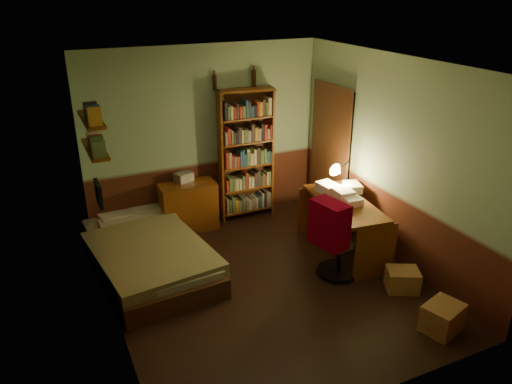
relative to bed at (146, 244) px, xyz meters
name	(u,v)px	position (x,y,z in m)	size (l,w,h in m)	color
floor	(265,283)	(1.19, -0.96, -0.34)	(3.50, 4.00, 0.02)	black
ceiling	(266,63)	(1.19, -0.96, 2.28)	(3.50, 4.00, 0.02)	silver
wall_back	(205,136)	(1.19, 1.05, 0.97)	(3.50, 0.02, 2.60)	#8BAA87
wall_left	(103,212)	(-0.57, -0.96, 0.97)	(0.02, 4.00, 2.60)	#8BAA87
wall_right	(392,161)	(2.95, -0.96, 0.97)	(0.02, 4.00, 2.60)	#8BAA87
wall_front	(379,271)	(1.19, -2.97, 0.97)	(3.50, 0.02, 2.60)	#8BAA87
doorway	(331,154)	(2.91, 0.34, 0.67)	(0.06, 0.90, 2.00)	black
door_trim	(329,155)	(2.88, 0.34, 0.67)	(0.02, 0.98, 2.08)	#3E2111
bed	(146,244)	(0.00, 0.00, 0.00)	(1.20, 2.25, 0.67)	olive
dresser	(188,207)	(0.81, 0.80, 0.02)	(0.80, 0.40, 0.71)	#66320F
mini_stereo	(184,177)	(0.80, 0.93, 0.44)	(0.24, 0.19, 0.13)	#B2B2B7
bookshelf	(246,155)	(1.77, 0.89, 0.65)	(0.84, 0.26, 1.97)	#66320F
bottle_left	(215,82)	(1.35, 1.00, 1.74)	(0.06, 0.06, 0.21)	black
bottle_right	(254,78)	(1.95, 1.00, 1.75)	(0.06, 0.06, 0.24)	black
desk	(343,227)	(2.45, -0.74, 0.04)	(0.58, 1.40, 0.75)	#66320F
paper_stack	(352,187)	(2.74, -0.48, 0.47)	(0.20, 0.27, 0.11)	silver
desk_lamp	(347,169)	(2.74, -0.33, 0.68)	(0.16, 0.16, 0.53)	black
office_chair	(340,235)	(2.11, -1.16, 0.21)	(0.54, 0.48, 1.09)	#365F42
red_jacket	(331,175)	(1.91, -1.17, 1.03)	(0.26, 0.47, 0.55)	maroon
wall_shelf_lower	(95,149)	(-0.45, 0.14, 1.27)	(0.20, 0.90, 0.03)	#66320F
wall_shelf_upper	(91,119)	(-0.45, 0.14, 1.62)	(0.20, 0.90, 0.03)	#66320F
framed_picture	(99,194)	(-0.53, -0.36, 0.92)	(0.04, 0.32, 0.26)	black
cardboard_box_a	(442,318)	(2.48, -2.54, -0.18)	(0.40, 0.32, 0.30)	#A87A44
cardboard_box_b	(402,280)	(2.61, -1.77, -0.21)	(0.37, 0.30, 0.26)	#A87A44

